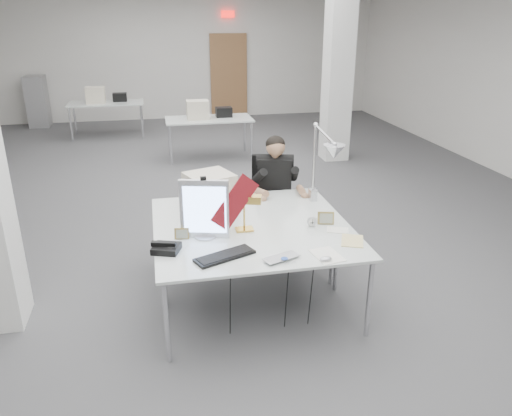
{
  "coord_description": "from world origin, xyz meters",
  "views": [
    {
      "loc": [
        -0.83,
        -6.23,
        2.61
      ],
      "look_at": [
        0.05,
        -2.0,
        0.91
      ],
      "focal_mm": 35.0,
      "sensor_mm": 36.0,
      "label": 1
    }
  ],
  "objects_px": {
    "bankers_lamp": "(244,215)",
    "office_chair": "(274,200)",
    "laptop": "(284,260)",
    "architect_lamp": "(322,170)",
    "desk_phone": "(166,249)",
    "monitor": "(204,209)",
    "seated_person": "(275,175)",
    "beige_monitor": "(210,193)",
    "desk_main": "(262,247)"
  },
  "relations": [
    {
      "from": "office_chair",
      "to": "beige_monitor",
      "type": "bearing_deg",
      "value": -125.37
    },
    {
      "from": "desk_phone",
      "to": "office_chair",
      "type": "bearing_deg",
      "value": 68.87
    },
    {
      "from": "beige_monitor",
      "to": "desk_main",
      "type": "bearing_deg",
      "value": -89.18
    },
    {
      "from": "seated_person",
      "to": "monitor",
      "type": "relative_size",
      "value": 1.87
    },
    {
      "from": "desk_phone",
      "to": "beige_monitor",
      "type": "relative_size",
      "value": 0.52
    },
    {
      "from": "office_chair",
      "to": "bankers_lamp",
      "type": "xyz_separation_m",
      "value": [
        -0.57,
        -1.17,
        0.33
      ]
    },
    {
      "from": "monitor",
      "to": "laptop",
      "type": "bearing_deg",
      "value": -32.33
    },
    {
      "from": "office_chair",
      "to": "desk_phone",
      "type": "relative_size",
      "value": 5.37
    },
    {
      "from": "office_chair",
      "to": "laptop",
      "type": "height_order",
      "value": "office_chair"
    },
    {
      "from": "desk_phone",
      "to": "beige_monitor",
      "type": "bearing_deg",
      "value": 80.1
    },
    {
      "from": "office_chair",
      "to": "seated_person",
      "type": "relative_size",
      "value": 1.17
    },
    {
      "from": "office_chair",
      "to": "seated_person",
      "type": "distance_m",
      "value": 0.33
    },
    {
      "from": "laptop",
      "to": "architect_lamp",
      "type": "xyz_separation_m",
      "value": [
        0.65,
        1.04,
        0.4
      ]
    },
    {
      "from": "monitor",
      "to": "architect_lamp",
      "type": "bearing_deg",
      "value": 34.62
    },
    {
      "from": "seated_person",
      "to": "monitor",
      "type": "height_order",
      "value": "seated_person"
    },
    {
      "from": "office_chair",
      "to": "bankers_lamp",
      "type": "bearing_deg",
      "value": -99.95
    },
    {
      "from": "office_chair",
      "to": "seated_person",
      "type": "height_order",
      "value": "seated_person"
    },
    {
      "from": "bankers_lamp",
      "to": "architect_lamp",
      "type": "bearing_deg",
      "value": 40.55
    },
    {
      "from": "desk_main",
      "to": "laptop",
      "type": "xyz_separation_m",
      "value": [
        0.11,
        -0.32,
        0.02
      ]
    },
    {
      "from": "desk_phone",
      "to": "monitor",
      "type": "bearing_deg",
      "value": 52.49
    },
    {
      "from": "office_chair",
      "to": "laptop",
      "type": "xyz_separation_m",
      "value": [
        -0.36,
        -1.84,
        0.19
      ]
    },
    {
      "from": "bankers_lamp",
      "to": "beige_monitor",
      "type": "xyz_separation_m",
      "value": [
        -0.25,
        0.52,
        0.05
      ]
    },
    {
      "from": "desk_main",
      "to": "architect_lamp",
      "type": "bearing_deg",
      "value": 43.58
    },
    {
      "from": "office_chair",
      "to": "desk_phone",
      "type": "bearing_deg",
      "value": -115.31
    },
    {
      "from": "architect_lamp",
      "to": "beige_monitor",
      "type": "bearing_deg",
      "value": 166.48
    },
    {
      "from": "laptop",
      "to": "bankers_lamp",
      "type": "xyz_separation_m",
      "value": [
        -0.2,
        0.67,
        0.14
      ]
    },
    {
      "from": "seated_person",
      "to": "beige_monitor",
      "type": "bearing_deg",
      "value": -127.58
    },
    {
      "from": "office_chair",
      "to": "beige_monitor",
      "type": "height_order",
      "value": "office_chair"
    },
    {
      "from": "laptop",
      "to": "bankers_lamp",
      "type": "bearing_deg",
      "value": 86.38
    },
    {
      "from": "laptop",
      "to": "desk_main",
      "type": "bearing_deg",
      "value": 89.47
    },
    {
      "from": "seated_person",
      "to": "desk_phone",
      "type": "distance_m",
      "value": 1.91
    },
    {
      "from": "bankers_lamp",
      "to": "architect_lamp",
      "type": "distance_m",
      "value": 0.96
    },
    {
      "from": "bankers_lamp",
      "to": "office_chair",
      "type": "bearing_deg",
      "value": 81.06
    },
    {
      "from": "desk_main",
      "to": "bankers_lamp",
      "type": "distance_m",
      "value": 0.4
    },
    {
      "from": "seated_person",
      "to": "monitor",
      "type": "xyz_separation_m",
      "value": [
        -0.93,
        -1.19,
        0.12
      ]
    },
    {
      "from": "seated_person",
      "to": "laptop",
      "type": "distance_m",
      "value": 1.83
    },
    {
      "from": "seated_person",
      "to": "architect_lamp",
      "type": "bearing_deg",
      "value": -53.25
    },
    {
      "from": "desk_main",
      "to": "monitor",
      "type": "bearing_deg",
      "value": 147.62
    },
    {
      "from": "bankers_lamp",
      "to": "beige_monitor",
      "type": "bearing_deg",
      "value": 132.24
    },
    {
      "from": "seated_person",
      "to": "office_chair",
      "type": "bearing_deg",
      "value": 105.83
    },
    {
      "from": "seated_person",
      "to": "desk_phone",
      "type": "relative_size",
      "value": 4.6
    },
    {
      "from": "bankers_lamp",
      "to": "desk_phone",
      "type": "relative_size",
      "value": 1.42
    },
    {
      "from": "desk_main",
      "to": "desk_phone",
      "type": "relative_size",
      "value": 8.38
    },
    {
      "from": "desk_main",
      "to": "monitor",
      "type": "height_order",
      "value": "monitor"
    },
    {
      "from": "monitor",
      "to": "beige_monitor",
      "type": "relative_size",
      "value": 1.27
    },
    {
      "from": "monitor",
      "to": "desk_phone",
      "type": "relative_size",
      "value": 2.46
    },
    {
      "from": "laptop",
      "to": "desk_phone",
      "type": "relative_size",
      "value": 1.41
    },
    {
      "from": "desk_main",
      "to": "beige_monitor",
      "type": "height_order",
      "value": "beige_monitor"
    },
    {
      "from": "desk_phone",
      "to": "desk_main",
      "type": "bearing_deg",
      "value": 15.6
    },
    {
      "from": "office_chair",
      "to": "desk_main",
      "type": "bearing_deg",
      "value": -91.6
    }
  ]
}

